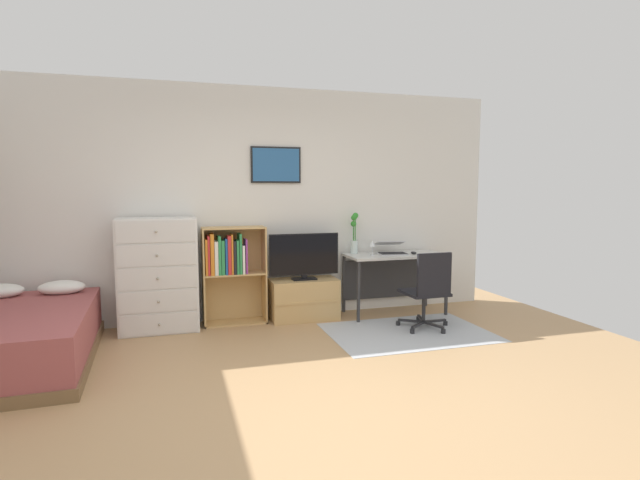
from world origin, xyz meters
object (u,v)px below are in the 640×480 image
(desk, at_px, (392,264))
(laptop, at_px, (391,249))
(television, at_px, (304,257))
(office_chair, at_px, (428,289))
(bed, at_px, (14,338))
(dresser, at_px, (158,275))
(tv_stand, at_px, (304,299))
(bamboo_vase, at_px, (354,235))
(wine_glass, at_px, (372,244))
(bookshelf, at_px, (229,265))
(computer_mouse, at_px, (414,253))

(desk, height_order, laptop, laptop)
(television, height_order, office_chair, television)
(bed, bearing_deg, laptop, 8.81)
(dresser, distance_m, tv_stand, 1.66)
(office_chair, bearing_deg, bamboo_vase, 117.58)
(office_chair, height_order, wine_glass, wine_glass)
(bookshelf, xyz_separation_m, office_chair, (2.03, -0.88, -0.22))
(dresser, xyz_separation_m, bamboo_vase, (2.28, 0.11, 0.36))
(laptop, bearing_deg, dresser, -172.32)
(desk, relative_size, bamboo_vase, 2.39)
(tv_stand, distance_m, laptop, 1.24)
(television, bearing_deg, computer_mouse, -5.67)
(tv_stand, height_order, office_chair, office_chair)
(bamboo_vase, bearing_deg, dresser, -177.23)
(dresser, height_order, bookshelf, dresser)
(computer_mouse, xyz_separation_m, wine_glass, (-0.53, 0.04, 0.12))
(tv_stand, height_order, laptop, laptop)
(bed, xyz_separation_m, tv_stand, (2.80, 0.77, -0.01))
(bookshelf, distance_m, bamboo_vase, 1.55)
(computer_mouse, bearing_deg, bed, -171.57)
(tv_stand, bearing_deg, desk, -0.14)
(laptop, bearing_deg, desk, 43.30)
(tv_stand, bearing_deg, computer_mouse, -6.61)
(bamboo_vase, bearing_deg, wine_glass, -54.86)
(tv_stand, distance_m, wine_glass, 1.04)
(office_chair, bearing_deg, bed, 177.87)
(bed, distance_m, dresser, 1.45)
(bamboo_vase, xyz_separation_m, wine_glass, (0.15, -0.21, -0.10))
(television, height_order, bamboo_vase, bamboo_vase)
(television, distance_m, computer_mouse, 1.35)
(office_chair, height_order, bamboo_vase, bamboo_vase)
(desk, distance_m, computer_mouse, 0.30)
(bookshelf, height_order, laptop, bookshelf)
(bed, bearing_deg, tv_stand, 13.36)
(dresser, distance_m, bamboo_vase, 2.31)
(bed, height_order, dresser, dresser)
(wine_glass, bearing_deg, dresser, 177.58)
(bed, relative_size, laptop, 4.79)
(bookshelf, distance_m, laptop, 1.96)
(desk, bearing_deg, wine_glass, -159.95)
(dresser, height_order, bamboo_vase, bamboo_vase)
(television, bearing_deg, desk, 0.99)
(bookshelf, bearing_deg, laptop, -2.01)
(laptop, relative_size, computer_mouse, 3.99)
(computer_mouse, distance_m, bamboo_vase, 0.75)
(dresser, xyz_separation_m, bookshelf, (0.76, 0.06, 0.06))
(television, xyz_separation_m, office_chair, (1.17, -0.81, -0.29))
(television, distance_m, office_chair, 1.45)
(bed, xyz_separation_m, television, (2.80, 0.75, 0.50))
(laptop, bearing_deg, wine_glass, -153.93)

